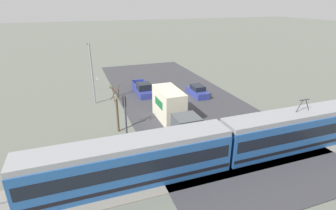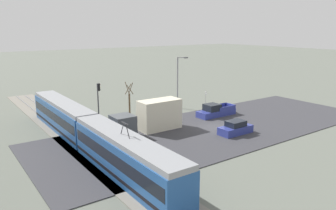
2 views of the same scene
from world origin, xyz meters
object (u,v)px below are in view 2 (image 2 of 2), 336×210
object	(u,v)px
pickup_truck	(216,111)
street_tree	(129,103)
sedan_car_0	(235,128)
no_parking_sign	(206,97)
light_rail_tram	(89,132)
street_lamp_near_crossing	(179,79)
box_truck	(151,117)
traffic_light_pole	(99,98)

from	to	relation	value
pickup_truck	street_tree	world-z (taller)	street_tree
sedan_car_0	no_parking_sign	world-z (taller)	no_parking_sign
light_rail_tram	street_tree	distance (m)	11.53
pickup_truck	no_parking_sign	distance (m)	7.04
street_lamp_near_crossing	no_parking_sign	world-z (taller)	street_lamp_near_crossing
street_lamp_near_crossing	no_parking_sign	bearing A→B (deg)	-101.35
light_rail_tram	street_tree	world-z (taller)	street_tree
box_truck	street_tree	xyz separation A→B (m)	(6.01, -0.37, 0.60)
box_truck	street_lamp_near_crossing	bearing A→B (deg)	-52.52
light_rail_tram	pickup_truck	size ratio (longest dim) A/B	5.38
light_rail_tram	street_lamp_near_crossing	distance (m)	20.53
pickup_truck	street_tree	distance (m)	12.14
light_rail_tram	street_lamp_near_crossing	world-z (taller)	street_lamp_near_crossing
sedan_car_0	street_lamp_near_crossing	world-z (taller)	street_lamp_near_crossing
street_tree	no_parking_sign	world-z (taller)	street_tree
street_tree	traffic_light_pole	bearing A→B (deg)	90.69
light_rail_tram	sedan_car_0	world-z (taller)	light_rail_tram
pickup_truck	box_truck	bearing A→B (deg)	92.67
box_truck	pickup_truck	size ratio (longest dim) A/B	1.50
light_rail_tram	no_parking_sign	world-z (taller)	light_rail_tram
pickup_truck	light_rail_tram	bearing A→B (deg)	95.59
pickup_truck	no_parking_sign	bearing A→B (deg)	-30.25
street_tree	pickup_truck	bearing A→B (deg)	-117.15
street_tree	street_lamp_near_crossing	world-z (taller)	street_lamp_near_crossing
light_rail_tram	sedan_car_0	size ratio (longest dim) A/B	7.50
light_rail_tram	box_truck	size ratio (longest dim) A/B	3.59
street_tree	no_parking_sign	distance (m)	14.29
sedan_car_0	traffic_light_pole	distance (m)	17.34
light_rail_tram	no_parking_sign	distance (m)	24.40
box_truck	no_parking_sign	xyz separation A→B (m)	(6.58, -14.62, -0.39)
light_rail_tram	traffic_light_pole	size ratio (longest dim) A/B	5.83
box_truck	no_parking_sign	bearing A→B (deg)	-65.78
sedan_car_0	traffic_light_pole	xyz separation A→B (m)	(12.67, 11.51, 2.78)
pickup_truck	traffic_light_pole	distance (m)	16.32
sedan_car_0	no_parking_sign	distance (m)	15.11
box_truck	traffic_light_pole	size ratio (longest dim) A/B	1.63
light_rail_tram	no_parking_sign	xyz separation A→B (m)	(7.97, -23.06, -0.43)
light_rail_tram	traffic_light_pole	world-z (taller)	traffic_light_pole
box_truck	no_parking_sign	size ratio (longest dim) A/B	3.95
sedan_car_0	street_tree	world-z (taller)	street_tree
sedan_car_0	street_lamp_near_crossing	distance (m)	14.95
street_tree	no_parking_sign	size ratio (longest dim) A/B	2.32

